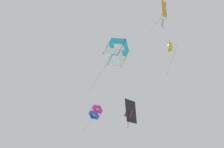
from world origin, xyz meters
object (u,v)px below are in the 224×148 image
Objects in this scene: kite_box_near_left at (116,52)px; kite_diamond_mid_left at (164,9)px; kite_delta_near_right at (130,112)px; kite_fish_highest at (170,46)px; kite_box_far_centre at (96,112)px.

kite_box_near_left is 9.26m from kite_diamond_mid_left.
kite_delta_near_right reaches higher than kite_fish_highest.
kite_delta_near_right is 14.84m from kite_diamond_mid_left.
kite_fish_highest is (-2.19, -11.94, -1.37)m from kite_delta_near_right.
kite_box_far_centre is 8.95m from kite_box_near_left.
kite_box_far_centre is 0.68× the size of kite_fish_highest.
kite_box_near_left is 0.94× the size of kite_diamond_mid_left.
kite_fish_highest reaches higher than kite_box_far_centre.
kite_fish_highest is 3.85m from kite_diamond_mid_left.
kite_delta_near_right reaches higher than kite_box_near_left.
kite_diamond_mid_left is at bearing -148.26° from kite_delta_near_right.
kite_diamond_mid_left reaches higher than kite_box_near_left.
kite_diamond_mid_left reaches higher than kite_fish_highest.
kite_diamond_mid_left reaches higher than kite_delta_near_right.
kite_diamond_mid_left reaches higher than kite_box_far_centre.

